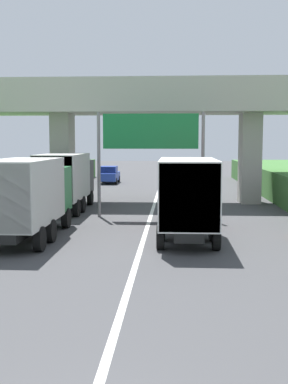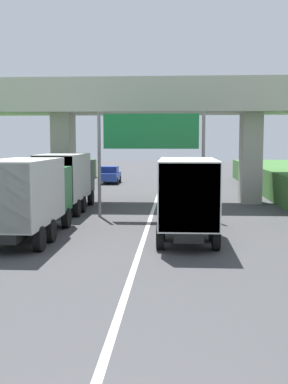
% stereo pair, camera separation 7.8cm
% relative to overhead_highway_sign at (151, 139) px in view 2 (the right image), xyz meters
% --- Properties ---
extents(lane_centre_stripe, '(0.20, 85.51, 0.01)m').
position_rel_overhead_highway_sign_xyz_m(lane_centre_stripe, '(0.00, 1.23, -4.30)').
color(lane_centre_stripe, white).
rests_on(lane_centre_stripe, ground).
extents(overpass_bridge, '(40.00, 4.80, 8.27)m').
position_rel_overhead_highway_sign_xyz_m(overpass_bridge, '(0.00, 6.92, 2.00)').
color(overpass_bridge, '#ADA89E').
rests_on(overpass_bridge, ground).
extents(overhead_highway_sign, '(5.88, 0.18, 5.77)m').
position_rel_overhead_highway_sign_xyz_m(overhead_highway_sign, '(0.00, 0.00, 0.00)').
color(overhead_highway_sign, slate).
rests_on(overhead_highway_sign, ground).
extents(truck_green, '(2.44, 7.30, 3.44)m').
position_rel_overhead_highway_sign_xyz_m(truck_green, '(-4.87, -6.48, -2.37)').
color(truck_green, black).
rests_on(truck_green, ground).
extents(truck_black, '(2.44, 7.30, 3.44)m').
position_rel_overhead_highway_sign_xyz_m(truck_black, '(-5.18, 2.15, -2.37)').
color(truck_black, black).
rests_on(truck_black, ground).
extents(truck_red, '(2.44, 7.30, 3.44)m').
position_rel_overhead_highway_sign_xyz_m(truck_red, '(1.85, -5.84, -2.37)').
color(truck_red, black).
rests_on(truck_red, ground).
extents(car_blue, '(1.86, 4.10, 1.72)m').
position_rel_overhead_highway_sign_xyz_m(car_blue, '(-5.16, 21.64, -3.44)').
color(car_blue, '#233D9E').
rests_on(car_blue, ground).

